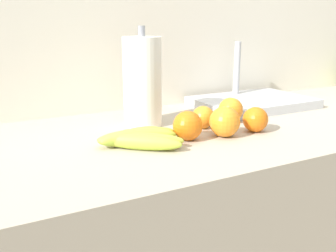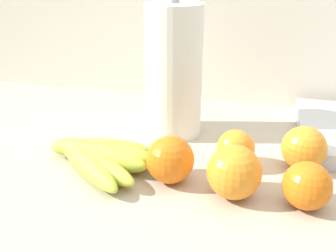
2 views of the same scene
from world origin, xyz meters
name	(u,v)px [view 2 (image 2 of 2)]	position (x,y,z in m)	size (l,w,h in m)	color
wall_back	(291,187)	(0.00, 0.36, 0.65)	(2.23, 0.06, 1.30)	silver
banana_bunch	(96,156)	(-0.37, -0.06, 0.92)	(0.21, 0.17, 0.04)	#B3CD3F
orange_center	(307,186)	(-0.03, -0.10, 0.93)	(0.07, 0.07, 0.07)	orange
orange_right	(234,172)	(-0.13, -0.10, 0.94)	(0.08, 0.08, 0.08)	orange
orange_back_left	(235,149)	(-0.14, 0.00, 0.93)	(0.07, 0.07, 0.07)	orange
orange_back_right	(304,148)	(-0.02, 0.02, 0.93)	(0.08, 0.08, 0.08)	orange
orange_far_right	(170,160)	(-0.23, -0.08, 0.93)	(0.08, 0.08, 0.08)	orange
paper_towel_roll	(174,71)	(-0.27, 0.11, 1.02)	(0.11, 0.11, 0.29)	white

